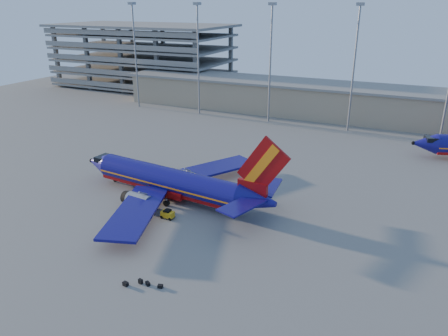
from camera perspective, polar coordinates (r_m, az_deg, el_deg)
The scene contains 7 objects.
ground at distance 71.35m, azimuth -2.84°, elevation -2.98°, with size 220.00×220.00×0.00m, color slate.
terminal_building at distance 119.92m, azimuth 14.66°, elevation 8.47°, with size 122.00×16.00×8.50m.
parking_garage at distance 161.86m, azimuth -10.48°, elevation 14.57°, with size 62.00×32.00×21.40m.
light_mast_row at distance 107.27m, azimuth 11.34°, elevation 14.51°, with size 101.60×1.60×28.65m.
aircraft_main at distance 68.03m, azimuth -6.63°, elevation -1.86°, with size 37.33×35.75×12.65m.
baggage_tug at distance 62.78m, azimuth -7.38°, elevation -5.96°, with size 1.89×1.19×1.32m.
luggage_pile at distance 49.87m, azimuth -10.69°, elevation -14.63°, with size 4.29×1.83×0.55m.
Camera 1 is at (30.68, -57.52, 29.00)m, focal length 35.00 mm.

